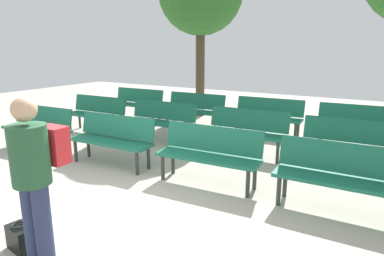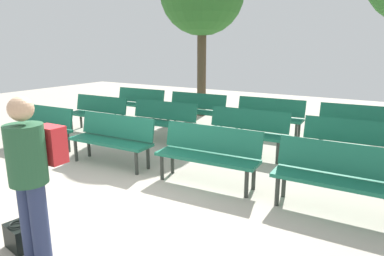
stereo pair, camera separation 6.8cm
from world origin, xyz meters
The scene contains 15 objects.
ground_plane centered at (0.00, 0.00, 0.00)m, with size 24.00×24.00×0.00m, color #B2A899.
bench_r0_c0 centered at (-2.93, 1.44, 0.50)m, with size 1.62×0.56×0.87m.
bench_r0_c1 centered at (-0.97, 1.52, 0.50)m, with size 1.62×0.54×0.87m.
bench_r0_c2 centered at (0.91, 1.62, 0.50)m, with size 1.62×0.57×0.87m.
bench_r0_c3 centered at (2.76, 1.65, 0.50)m, with size 1.61×0.51×0.87m.
bench_r1_c0 centered at (-2.96, 3.06, 0.50)m, with size 1.61×0.53×0.87m.
bench_r1_c1 centered at (-1.11, 3.19, 0.50)m, with size 1.62×0.56×0.87m.
bench_r1_c2 centered at (0.86, 3.26, 0.50)m, with size 1.61×0.50×0.87m.
bench_r1_c3 centered at (2.73, 3.28, 0.50)m, with size 1.62×0.56×0.87m.
bench_r2_c0 centered at (-3.09, 4.75, 0.50)m, with size 1.61×0.53×0.87m.
bench_r2_c1 centered at (-1.17, 4.75, 0.50)m, with size 1.61×0.52×0.87m.
bench_r2_c2 centered at (0.75, 4.90, 0.50)m, with size 1.62×0.54×0.87m.
bench_r2_c3 centered at (2.67, 4.93, 0.50)m, with size 1.62×0.56×0.87m.
visitor_with_backpack centered at (0.48, -0.99, 0.94)m, with size 0.35×0.53×1.65m.
handbag centered at (0.06, -0.96, 0.13)m, with size 0.34×0.23×0.29m.
Camera 2 is at (3.24, -2.73, 2.07)m, focal length 31.66 mm.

